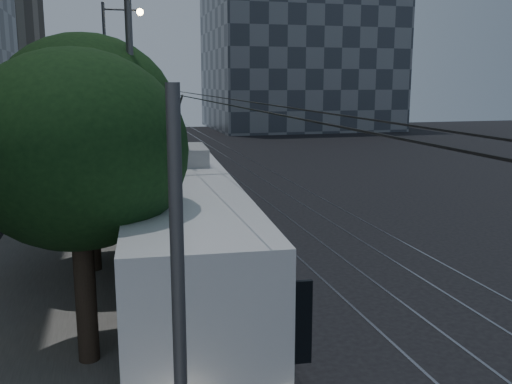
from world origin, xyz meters
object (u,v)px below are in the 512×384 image
object	(u,v)px
pickup_silver	(178,189)
car_white_a	(166,171)
car_white_c	(132,157)
streetlamp_near	(146,68)
trolleybus	(182,239)
car_white_d	(137,147)
streetlamp_far	(113,73)
car_white_b	(140,167)

from	to	relation	value
pickup_silver	car_white_a	size ratio (longest dim) A/B	1.31
car_white_c	streetlamp_near	xyz separation A→B (m)	(-0.48, -24.77, 5.73)
car_white_c	pickup_silver	bearing A→B (deg)	-90.36
trolleybus	pickup_silver	distance (m)	12.58
car_white_d	pickup_silver	bearing A→B (deg)	-65.57
car_white_a	streetlamp_far	bearing A→B (deg)	116.04
car_white_d	car_white_b	bearing A→B (deg)	-70.40
car_white_a	car_white_c	distance (m)	8.33
car_white_a	streetlamp_far	world-z (taller)	streetlamp_far
streetlamp_far	car_white_a	bearing A→B (deg)	-63.30
car_white_d	streetlamp_far	bearing A→B (deg)	-79.76
streetlamp_near	pickup_silver	bearing A→B (deg)	78.89
car_white_a	car_white_d	xyz separation A→B (m)	(-0.89, 13.98, -0.08)
streetlamp_near	streetlamp_far	world-z (taller)	streetlamp_far
trolleybus	car_white_a	distance (m)	18.56
car_white_d	streetlamp_far	size ratio (longest dim) A/B	0.37
pickup_silver	streetlamp_far	xyz separation A→B (m)	(-2.68, 11.34, 5.66)
streetlamp_far	streetlamp_near	bearing A→B (deg)	-88.44
trolleybus	pickup_silver	size ratio (longest dim) A/B	2.25
car_white_b	car_white_c	size ratio (longest dim) A/B	1.28
pickup_silver	trolleybus	bearing A→B (deg)	-112.52
pickup_silver	car_white_c	xyz separation A→B (m)	(-1.60, 14.20, -0.19)
pickup_silver	streetlamp_near	xyz separation A→B (m)	(-2.08, -10.58, 5.54)
trolleybus	car_white_c	xyz separation A→B (m)	(-0.20, 26.66, -1.20)
car_white_c	car_white_d	distance (m)	5.84
trolleybus	car_white_a	size ratio (longest dim) A/B	2.94
car_white_a	streetlamp_far	xyz separation A→B (m)	(-2.68, 5.32, 5.72)
car_white_a	car_white_c	world-z (taller)	car_white_a
car_white_b	streetlamp_far	size ratio (longest dim) A/B	0.46
pickup_silver	car_white_d	xyz separation A→B (m)	(-0.89, 19.99, -0.14)
pickup_silver	car_white_c	world-z (taller)	pickup_silver
trolleybus	car_white_b	size ratio (longest dim) A/B	2.71
trolleybus	pickup_silver	bearing A→B (deg)	87.45
car_white_b	car_white_c	world-z (taller)	car_white_b
streetlamp_near	car_white_a	bearing A→B (deg)	82.86
trolleybus	pickup_silver	xyz separation A→B (m)	(1.40, 12.46, -1.01)
car_white_c	streetlamp_far	world-z (taller)	streetlamp_far
car_white_b	streetlamp_far	bearing A→B (deg)	132.71
car_white_b	streetlamp_near	xyz separation A→B (m)	(-0.74, -19.24, 5.65)
pickup_silver	streetlamp_far	bearing A→B (deg)	87.17
pickup_silver	car_white_b	size ratio (longest dim) A/B	1.20
car_white_b	car_white_c	bearing A→B (deg)	108.86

